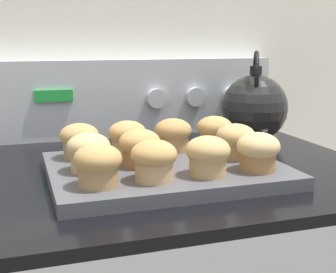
{
  "coord_description": "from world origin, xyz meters",
  "views": [
    {
      "loc": [
        -0.26,
        -0.48,
        1.16
      ],
      "look_at": [
        -0.0,
        0.28,
        1.0
      ],
      "focal_mm": 50.0,
      "sensor_mm": 36.0,
      "label": 1
    }
  ],
  "objects_px": {
    "muffin_r0_c0": "(98,164)",
    "muffin_r2_c0": "(79,140)",
    "muffin_r0_c2": "(208,155)",
    "muffin_r2_c3": "(215,131)",
    "muffin_r1_c0": "(89,151)",
    "muffin_r2_c2": "(173,134)",
    "muffin_r0_c1": "(154,160)",
    "muffin_r1_c1": "(140,147)",
    "muffin_r0_c3": "(258,151)",
    "muffin_r2_c1": "(127,137)",
    "tea_kettle": "(254,106)",
    "muffin_r1_c3": "(236,141)",
    "muffin_pan": "(165,170)"
  },
  "relations": [
    {
      "from": "muffin_r0_c0",
      "to": "muffin_r2_c0",
      "type": "bearing_deg",
      "value": 90.77
    },
    {
      "from": "muffin_r0_c2",
      "to": "muffin_r2_c3",
      "type": "xyz_separation_m",
      "value": [
        0.09,
        0.18,
        0.0
      ]
    },
    {
      "from": "muffin_r2_c0",
      "to": "muffin_r1_c0",
      "type": "bearing_deg",
      "value": -88.66
    },
    {
      "from": "muffin_r2_c2",
      "to": "muffin_r0_c1",
      "type": "bearing_deg",
      "value": -117.4
    },
    {
      "from": "muffin_r0_c2",
      "to": "muffin_r1_c1",
      "type": "distance_m",
      "value": 0.12
    },
    {
      "from": "muffin_r1_c1",
      "to": "muffin_r2_c3",
      "type": "xyz_separation_m",
      "value": [
        0.18,
        0.09,
        0.0
      ]
    },
    {
      "from": "muffin_r0_c3",
      "to": "muffin_r1_c0",
      "type": "bearing_deg",
      "value": 162.43
    },
    {
      "from": "muffin_r1_c0",
      "to": "muffin_r1_c1",
      "type": "distance_m",
      "value": 0.09
    },
    {
      "from": "muffin_r2_c1",
      "to": "tea_kettle",
      "type": "distance_m",
      "value": 0.36
    },
    {
      "from": "muffin_r1_c3",
      "to": "muffin_r0_c1",
      "type": "bearing_deg",
      "value": -154.64
    },
    {
      "from": "muffin_r2_c0",
      "to": "muffin_r0_c3",
      "type": "bearing_deg",
      "value": -33.65
    },
    {
      "from": "muffin_r0_c1",
      "to": "muffin_r2_c0",
      "type": "relative_size",
      "value": 1.0
    },
    {
      "from": "muffin_r2_c2",
      "to": "muffin_r2_c3",
      "type": "xyz_separation_m",
      "value": [
        0.09,
        0.0,
        0.0
      ]
    },
    {
      "from": "muffin_r0_c0",
      "to": "muffin_r1_c3",
      "type": "bearing_deg",
      "value": 18.04
    },
    {
      "from": "muffin_pan",
      "to": "muffin_r1_c1",
      "type": "xyz_separation_m",
      "value": [
        -0.04,
        0.0,
        0.04
      ]
    },
    {
      "from": "muffin_r1_c1",
      "to": "muffin_r2_c1",
      "type": "xyz_separation_m",
      "value": [
        -0.0,
        0.09,
        0.0
      ]
    },
    {
      "from": "muffin_r0_c2",
      "to": "muffin_r0_c3",
      "type": "bearing_deg",
      "value": 0.08
    },
    {
      "from": "muffin_pan",
      "to": "muffin_r2_c2",
      "type": "relative_size",
      "value": 5.54
    },
    {
      "from": "muffin_r2_c1",
      "to": "muffin_r0_c0",
      "type": "bearing_deg",
      "value": -115.9
    },
    {
      "from": "muffin_r1_c1",
      "to": "muffin_r2_c2",
      "type": "distance_m",
      "value": 0.12
    },
    {
      "from": "muffin_r0_c2",
      "to": "muffin_r2_c2",
      "type": "distance_m",
      "value": 0.17
    },
    {
      "from": "muffin_r2_c3",
      "to": "muffin_r2_c1",
      "type": "bearing_deg",
      "value": 179.77
    },
    {
      "from": "muffin_r0_c0",
      "to": "muffin_r2_c3",
      "type": "bearing_deg",
      "value": 33.98
    },
    {
      "from": "muffin_r0_c0",
      "to": "muffin_r1_c3",
      "type": "distance_m",
      "value": 0.28
    },
    {
      "from": "muffin_r0_c0",
      "to": "tea_kettle",
      "type": "bearing_deg",
      "value": 35.98
    },
    {
      "from": "muffin_r0_c1",
      "to": "muffin_r2_c0",
      "type": "bearing_deg",
      "value": 116.34
    },
    {
      "from": "muffin_r2_c0",
      "to": "muffin_r2_c3",
      "type": "xyz_separation_m",
      "value": [
        0.27,
        -0.0,
        0.0
      ]
    },
    {
      "from": "muffin_r0_c1",
      "to": "muffin_r2_c1",
      "type": "height_order",
      "value": "same"
    },
    {
      "from": "muffin_r0_c2",
      "to": "muffin_r1_c0",
      "type": "xyz_separation_m",
      "value": [
        -0.18,
        0.08,
        0.0
      ]
    },
    {
      "from": "muffin_r0_c1",
      "to": "muffin_r0_c0",
      "type": "bearing_deg",
      "value": -179.12
    },
    {
      "from": "muffin_r1_c0",
      "to": "tea_kettle",
      "type": "height_order",
      "value": "tea_kettle"
    },
    {
      "from": "muffin_pan",
      "to": "muffin_r2_c3",
      "type": "xyz_separation_m",
      "value": [
        0.13,
        0.09,
        0.04
      ]
    },
    {
      "from": "muffin_pan",
      "to": "muffin_r2_c3",
      "type": "bearing_deg",
      "value": 33.94
    },
    {
      "from": "muffin_r0_c1",
      "to": "muffin_r2_c0",
      "type": "xyz_separation_m",
      "value": [
        -0.09,
        0.18,
        0.0
      ]
    },
    {
      "from": "muffin_r2_c0",
      "to": "tea_kettle",
      "type": "distance_m",
      "value": 0.44
    },
    {
      "from": "muffin_r1_c0",
      "to": "muffin_r0_c3",
      "type": "bearing_deg",
      "value": -17.57
    },
    {
      "from": "muffin_r0_c3",
      "to": "muffin_r0_c1",
      "type": "bearing_deg",
      "value": -179.8
    },
    {
      "from": "muffin_r0_c1",
      "to": "muffin_r1_c3",
      "type": "xyz_separation_m",
      "value": [
        0.18,
        0.09,
        0.0
      ]
    },
    {
      "from": "muffin_r0_c0",
      "to": "muffin_r1_c0",
      "type": "bearing_deg",
      "value": 90.14
    },
    {
      "from": "muffin_r2_c0",
      "to": "muffin_r2_c3",
      "type": "distance_m",
      "value": 0.27
    },
    {
      "from": "muffin_r0_c0",
      "to": "muffin_r0_c1",
      "type": "distance_m",
      "value": 0.09
    },
    {
      "from": "muffin_r2_c0",
      "to": "muffin_r2_c2",
      "type": "xyz_separation_m",
      "value": [
        0.18,
        -0.0,
        0.0
      ]
    },
    {
      "from": "muffin_r0_c0",
      "to": "muffin_r1_c1",
      "type": "relative_size",
      "value": 1.0
    },
    {
      "from": "muffin_r1_c3",
      "to": "muffin_r2_c3",
      "type": "distance_m",
      "value": 0.09
    },
    {
      "from": "muffin_r0_c1",
      "to": "muffin_r2_c2",
      "type": "distance_m",
      "value": 0.2
    },
    {
      "from": "muffin_pan",
      "to": "muffin_r0_c0",
      "type": "xyz_separation_m",
      "value": [
        -0.13,
        -0.09,
        0.04
      ]
    },
    {
      "from": "muffin_r0_c2",
      "to": "muffin_r0_c3",
      "type": "height_order",
      "value": "same"
    },
    {
      "from": "muffin_r2_c1",
      "to": "tea_kettle",
      "type": "bearing_deg",
      "value": 20.82
    },
    {
      "from": "muffin_r0_c3",
      "to": "tea_kettle",
      "type": "bearing_deg",
      "value": 62.63
    },
    {
      "from": "muffin_r1_c0",
      "to": "muffin_r1_c1",
      "type": "height_order",
      "value": "same"
    }
  ]
}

